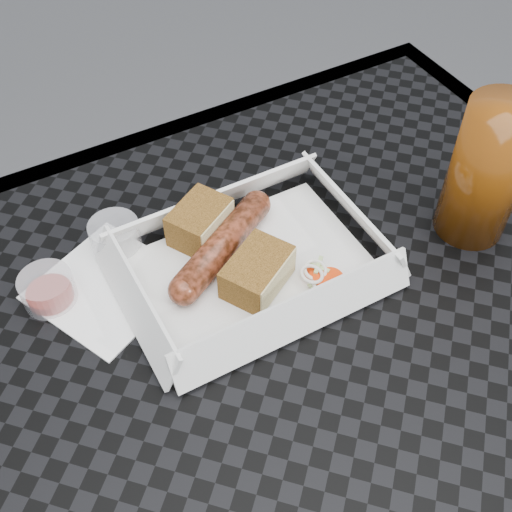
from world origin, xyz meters
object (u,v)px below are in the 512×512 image
Objects in this scene: patio_table at (319,433)px; food_tray at (251,268)px; drink_glass at (486,172)px; bratwurst at (222,245)px.

patio_table is 3.64× the size of food_tray.
drink_glass is (0.22, -0.06, 0.07)m from food_tray.
bratwurst is at bearing 122.56° from food_tray.
bratwurst is 0.26m from drink_glass.
patio_table is 5.38× the size of drink_glass.
drink_glass reaches higher than bratwurst.
bratwurst is 0.95× the size of drink_glass.
bratwurst is at bearing 160.66° from drink_glass.
drink_glass reaches higher than food_tray.
food_tray reaches higher than patio_table.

